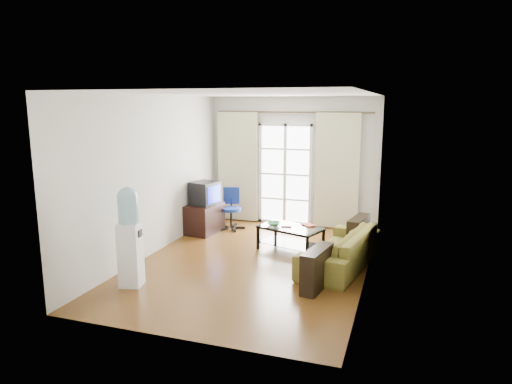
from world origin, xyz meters
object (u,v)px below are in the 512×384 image
crt_tv (204,193)px  task_chair (231,217)px  sofa (340,248)px  coffee_table (290,235)px  water_cooler (130,235)px  tv_stand (204,218)px

crt_tv → task_chair: bearing=60.2°
sofa → coffee_table: bearing=-108.0°
crt_tv → task_chair: 0.81m
sofa → coffee_table: (-0.94, 0.50, -0.01)m
coffee_table → water_cooler: bearing=-128.3°
tv_stand → crt_tv: 0.52m
task_chair → water_cooler: size_ratio=0.59×
crt_tv → coffee_table: bearing=-2.7°
sofa → coffee_table: size_ratio=1.75×
coffee_table → water_cooler: size_ratio=0.85×
coffee_table → task_chair: bearing=146.1°
task_chair → water_cooler: water_cooler is taller
coffee_table → crt_tv: size_ratio=2.04×
sofa → task_chair: size_ratio=2.50×
task_chair → tv_stand: bearing=-152.6°
sofa → water_cooler: bearing=-47.2°
task_chair → crt_tv: bearing=-153.2°
crt_tv → task_chair: (0.41, 0.42, -0.56)m
tv_stand → water_cooler: size_ratio=0.55×
coffee_table → tv_stand: 2.02m
coffee_table → tv_stand: (-1.93, 0.59, 0.01)m
sofa → coffee_table: sofa is taller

